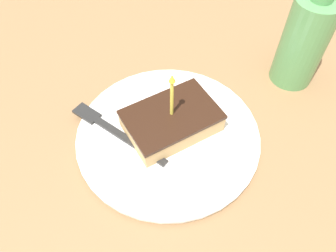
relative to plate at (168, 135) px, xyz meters
name	(u,v)px	position (x,y,z in m)	size (l,w,h in m)	color
ground_plane	(173,128)	(-0.03, 0.03, -0.03)	(2.40, 2.40, 0.04)	olive
plate	(168,135)	(0.00, 0.00, 0.00)	(0.29, 0.29, 0.02)	white
cake_slice	(172,120)	(-0.01, 0.01, 0.02)	(0.09, 0.14, 0.12)	tan
fork	(112,130)	(-0.05, -0.07, 0.01)	(0.18, 0.09, 0.00)	#262626
bottle	(305,39)	(-0.01, 0.27, 0.08)	(0.08, 0.08, 0.22)	#599959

